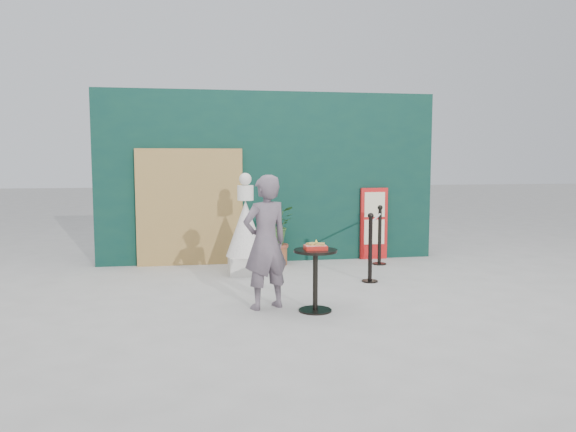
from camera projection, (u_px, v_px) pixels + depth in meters
The scene contains 10 objects.
ground at pixel (305, 304), 7.06m from camera, with size 60.00×60.00×0.00m, color #ADAAA5.
back_wall at pixel (269, 177), 10.00m from camera, with size 6.00×0.30×3.00m, color #0A2E28.
bamboo_fence at pixel (190, 207), 9.60m from camera, with size 1.80×0.08×2.00m, color tan.
woman at pixel (266, 242), 6.81m from camera, with size 0.60×0.39×1.64m, color slate.
menu_board at pixel (374, 224), 10.22m from camera, with size 0.50×0.07×1.30m.
statue at pixel (246, 233), 8.87m from camera, with size 0.63×0.63×1.61m.
cafe_table at pixel (315, 270), 6.71m from camera, with size 0.52×0.52×0.75m.
food_basket at pixel (316, 246), 6.68m from camera, with size 0.26×0.19×0.11m.
planter at pixel (276, 230), 9.66m from camera, with size 0.61×0.52×1.03m.
stanchion_barrier at pixel (375, 242), 9.00m from camera, with size 0.84×1.54×1.03m.
Camera 1 is at (-1.41, -6.77, 1.83)m, focal length 35.00 mm.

